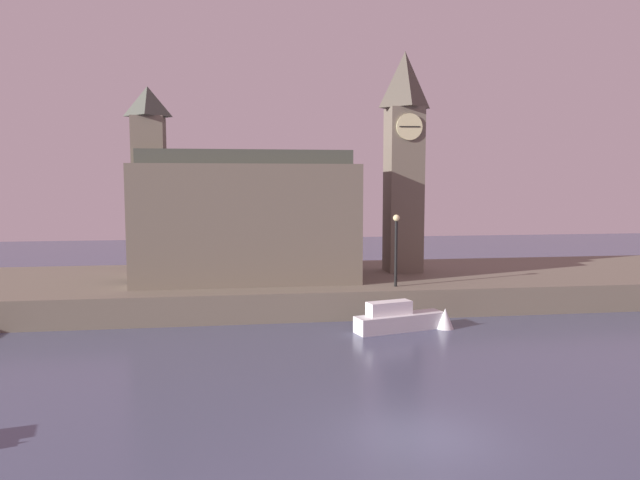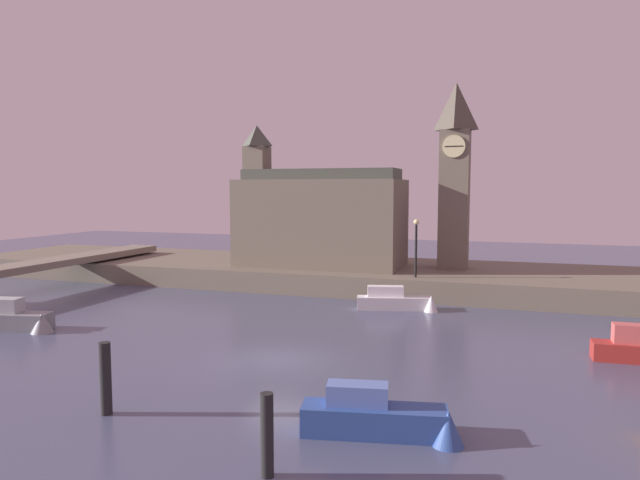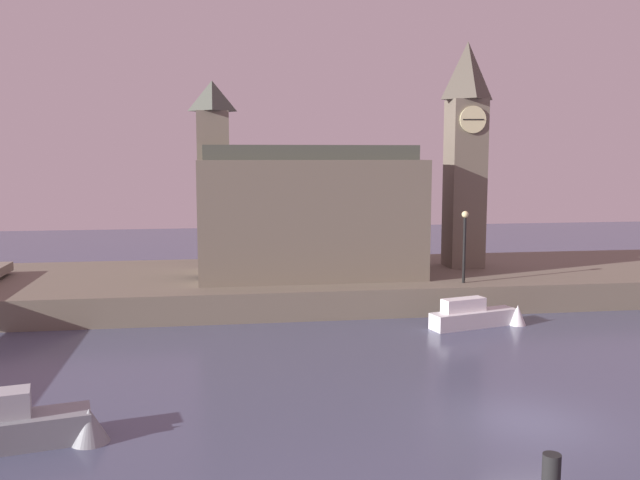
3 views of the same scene
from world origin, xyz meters
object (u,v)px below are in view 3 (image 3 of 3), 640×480
at_px(streetlamp, 465,238).
at_px(boat_ferry_white, 480,316).
at_px(parliament_hall, 304,212).
at_px(clock_tower, 465,151).
at_px(boat_cruiser_grey, 23,426).

bearing_deg(streetlamp, boat_ferry_white, -97.09).
relative_size(parliament_hall, streetlamp, 3.22).
height_order(clock_tower, boat_cruiser_grey, clock_tower).
distance_m(streetlamp, boat_ferry_white, 4.90).
xyz_separation_m(streetlamp, boat_ferry_white, (-0.44, -3.51, -3.39)).
xyz_separation_m(parliament_hall, boat_cruiser_grey, (-10.41, -18.51, -4.54)).
bearing_deg(streetlamp, parliament_hall, 155.94).
relative_size(clock_tower, boat_cruiser_grey, 2.67).
bearing_deg(boat_ferry_white, parliament_hall, 137.23).
distance_m(parliament_hall, boat_cruiser_grey, 21.72).
height_order(clock_tower, streetlamp, clock_tower).
xyz_separation_m(clock_tower, boat_ferry_white, (-2.35, -8.86, -8.00)).
distance_m(clock_tower, boat_ferry_white, 12.17).
xyz_separation_m(parliament_hall, boat_ferry_white, (7.73, -7.15, -4.61)).
bearing_deg(clock_tower, boat_cruiser_grey, -135.39).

